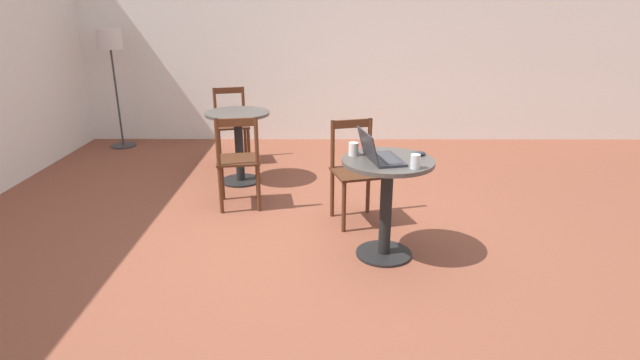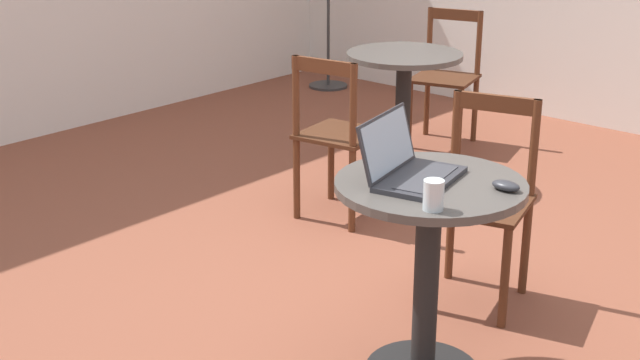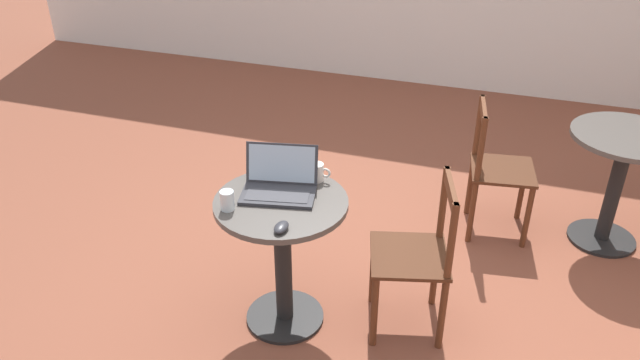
# 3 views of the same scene
# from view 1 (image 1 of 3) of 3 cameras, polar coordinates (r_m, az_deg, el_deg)

# --- Properties ---
(ground_plane) EXTENTS (16.00, 16.00, 0.00)m
(ground_plane) POSITION_cam_1_polar(r_m,az_deg,el_deg) (4.01, 0.18, -6.89)
(ground_plane) COLOR brown
(wall_side) EXTENTS (0.06, 9.40, 2.70)m
(wall_side) POSITION_cam_1_polar(r_m,az_deg,el_deg) (6.84, 0.22, 15.76)
(wall_side) COLOR white
(wall_side) RESTS_ON ground_plane
(cafe_table_near) EXTENTS (0.65, 0.65, 0.75)m
(cafe_table_near) POSITION_cam_1_polar(r_m,az_deg,el_deg) (3.61, 7.60, -1.02)
(cafe_table_near) COLOR black
(cafe_table_near) RESTS_ON ground_plane
(cafe_table_mid) EXTENTS (0.65, 0.65, 0.75)m
(cafe_table_mid) POSITION_cam_1_polar(r_m,az_deg,el_deg) (5.24, -9.32, 5.30)
(cafe_table_mid) COLOR black
(cafe_table_mid) RESTS_ON ground_plane
(chair_near_right) EXTENTS (0.47, 0.47, 0.86)m
(chair_near_right) POSITION_cam_1_polar(r_m,az_deg,el_deg) (4.24, 4.05, 0.90)
(chair_near_right) COLOR #562D19
(chair_near_right) RESTS_ON ground_plane
(chair_mid_left) EXTENTS (0.44, 0.44, 0.86)m
(chair_mid_left) POSITION_cam_1_polar(r_m,az_deg,el_deg) (4.57, -9.32, 2.08)
(chair_mid_left) COLOR #562D19
(chair_mid_left) RESTS_ON ground_plane
(chair_mid_right) EXTENTS (0.47, 0.47, 0.86)m
(chair_mid_right) POSITION_cam_1_polar(r_m,az_deg,el_deg) (6.01, -10.11, 6.18)
(chair_mid_right) COLOR #562D19
(chair_mid_right) RESTS_ON ground_plane
(floor_lamp) EXTENTS (0.32, 0.32, 1.51)m
(floor_lamp) POSITION_cam_1_polar(r_m,az_deg,el_deg) (6.96, -22.82, 13.57)
(floor_lamp) COLOR #333333
(floor_lamp) RESTS_ON ground_plane
(laptop) EXTENTS (0.40, 0.33, 0.22)m
(laptop) POSITION_cam_1_polar(r_m,az_deg,el_deg) (3.49, 6.77, 2.91)
(laptop) COLOR #2D2D33
(laptop) RESTS_ON cafe_table_near
(mouse) EXTENTS (0.06, 0.10, 0.03)m
(mouse) POSITION_cam_1_polar(r_m,az_deg,el_deg) (3.66, 11.19, 2.99)
(mouse) COLOR #2D2D33
(mouse) RESTS_ON cafe_table_near
(mug) EXTENTS (0.11, 0.07, 0.09)m
(mug) POSITION_cam_1_polar(r_m,az_deg,el_deg) (3.60, 3.81, 3.57)
(mug) COLOR silver
(mug) RESTS_ON cafe_table_near
(drinking_glass) EXTENTS (0.07, 0.07, 0.10)m
(drinking_glass) POSITION_cam_1_polar(r_m,az_deg,el_deg) (3.35, 10.80, 2.09)
(drinking_glass) COLOR silver
(drinking_glass) RESTS_ON cafe_table_near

